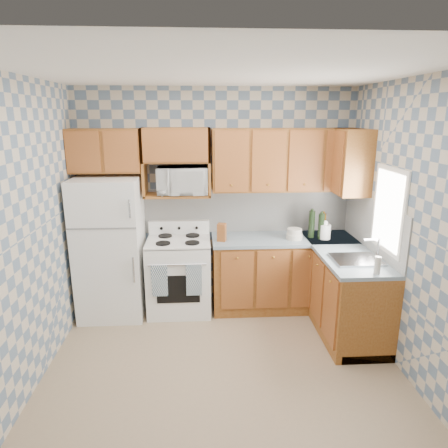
% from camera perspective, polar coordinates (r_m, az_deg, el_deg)
% --- Properties ---
extents(floor, '(3.40, 3.40, 0.00)m').
position_cam_1_polar(floor, '(4.09, -0.07, -20.07)').
color(floor, '#89745B').
rests_on(floor, ground).
extents(back_wall, '(3.40, 0.02, 2.70)m').
position_cam_1_polar(back_wall, '(5.04, -1.15, 3.63)').
color(back_wall, slate).
rests_on(back_wall, ground).
extents(right_wall, '(0.02, 3.20, 2.70)m').
position_cam_1_polar(right_wall, '(3.97, 25.27, -1.07)').
color(right_wall, slate).
rests_on(right_wall, ground).
extents(backsplash_back, '(2.60, 0.02, 0.56)m').
position_cam_1_polar(backsplash_back, '(5.09, 3.36, 2.00)').
color(backsplash_back, silver).
rests_on(backsplash_back, back_wall).
extents(backsplash_right, '(0.02, 1.60, 0.56)m').
position_cam_1_polar(backsplash_right, '(4.69, 20.40, -0.11)').
color(backsplash_right, silver).
rests_on(backsplash_right, right_wall).
extents(refrigerator, '(0.75, 0.70, 1.68)m').
position_cam_1_polar(refrigerator, '(4.95, -15.90, -3.31)').
color(refrigerator, white).
rests_on(refrigerator, floor).
extents(stove_body, '(0.76, 0.65, 0.90)m').
position_cam_1_polar(stove_body, '(5.00, -6.38, -7.39)').
color(stove_body, white).
rests_on(stove_body, floor).
extents(cooktop, '(0.76, 0.65, 0.02)m').
position_cam_1_polar(cooktop, '(4.84, -6.54, -2.41)').
color(cooktop, silver).
rests_on(cooktop, stove_body).
extents(backguard, '(0.76, 0.08, 0.17)m').
position_cam_1_polar(backguard, '(5.08, -6.42, -0.45)').
color(backguard, white).
rests_on(backguard, cooktop).
extents(dish_towel_left, '(0.18, 0.02, 0.38)m').
position_cam_1_polar(dish_towel_left, '(4.66, -9.19, -8.00)').
color(dish_towel_left, navy).
rests_on(dish_towel_left, stove_body).
extents(dish_towel_right, '(0.18, 0.02, 0.38)m').
position_cam_1_polar(dish_towel_right, '(4.64, -4.31, -7.96)').
color(dish_towel_right, navy).
rests_on(dish_towel_right, stove_body).
extents(base_cabinets_back, '(1.75, 0.60, 0.88)m').
position_cam_1_polar(base_cabinets_back, '(5.12, 8.38, -7.02)').
color(base_cabinets_back, brown).
rests_on(base_cabinets_back, floor).
extents(base_cabinets_right, '(0.60, 1.60, 0.88)m').
position_cam_1_polar(base_cabinets_right, '(4.83, 16.37, -8.90)').
color(base_cabinets_right, brown).
rests_on(base_cabinets_right, floor).
extents(countertop_back, '(1.77, 0.63, 0.04)m').
position_cam_1_polar(countertop_back, '(4.96, 8.60, -2.11)').
color(countertop_back, slate).
rests_on(countertop_back, base_cabinets_back).
extents(countertop_right, '(0.63, 1.60, 0.04)m').
position_cam_1_polar(countertop_right, '(4.66, 16.73, -3.73)').
color(countertop_right, slate).
rests_on(countertop_right, base_cabinets_right).
extents(upper_cabinets_back, '(1.75, 0.33, 0.74)m').
position_cam_1_polar(upper_cabinets_back, '(4.90, 8.70, 9.05)').
color(upper_cabinets_back, brown).
rests_on(upper_cabinets_back, back_wall).
extents(upper_cabinets_fridge, '(0.82, 0.33, 0.50)m').
position_cam_1_polar(upper_cabinets_fridge, '(4.91, -16.58, 10.01)').
color(upper_cabinets_fridge, brown).
rests_on(upper_cabinets_fridge, back_wall).
extents(upper_cabinets_right, '(0.33, 0.70, 0.74)m').
position_cam_1_polar(upper_cabinets_right, '(4.92, 17.35, 8.57)').
color(upper_cabinets_right, brown).
rests_on(upper_cabinets_right, right_wall).
extents(microwave_shelf, '(0.80, 0.33, 0.03)m').
position_cam_1_polar(microwave_shelf, '(4.86, -6.63, 4.13)').
color(microwave_shelf, brown).
rests_on(microwave_shelf, back_wall).
extents(microwave, '(0.59, 0.40, 0.33)m').
position_cam_1_polar(microwave, '(4.84, -5.93, 6.25)').
color(microwave, white).
rests_on(microwave, microwave_shelf).
extents(sink, '(0.48, 0.40, 0.03)m').
position_cam_1_polar(sink, '(4.35, 18.37, -4.89)').
color(sink, '#B7B7BC').
rests_on(sink, countertop_right).
extents(window, '(0.02, 0.66, 0.86)m').
position_cam_1_polar(window, '(4.32, 22.46, 1.86)').
color(window, silver).
rests_on(window, right_wall).
extents(bottle_0, '(0.07, 0.07, 0.33)m').
position_cam_1_polar(bottle_0, '(4.97, 12.41, -0.03)').
color(bottle_0, black).
rests_on(bottle_0, countertop_back).
extents(bottle_1, '(0.07, 0.07, 0.31)m').
position_cam_1_polar(bottle_1, '(4.94, 13.70, -0.32)').
color(bottle_1, black).
rests_on(bottle_1, countertop_back).
extents(bottle_2, '(0.07, 0.07, 0.29)m').
position_cam_1_polar(bottle_2, '(5.05, 13.91, -0.13)').
color(bottle_2, '#4F3009').
rests_on(bottle_2, countertop_back).
extents(knife_block, '(0.12, 0.12, 0.21)m').
position_cam_1_polar(knife_block, '(4.73, -0.33, -1.19)').
color(knife_block, brown).
rests_on(knife_block, countertop_back).
extents(electric_kettle, '(0.14, 0.14, 0.18)m').
position_cam_1_polar(electric_kettle, '(4.97, 14.19, -1.06)').
color(electric_kettle, white).
rests_on(electric_kettle, countertop_back).
extents(food_containers, '(0.19, 0.19, 0.13)m').
position_cam_1_polar(food_containers, '(4.89, 10.03, -1.39)').
color(food_containers, beige).
rests_on(food_containers, countertop_back).
extents(soap_bottle, '(0.06, 0.06, 0.17)m').
position_cam_1_polar(soap_bottle, '(4.03, 21.08, -5.52)').
color(soap_bottle, beige).
rests_on(soap_bottle, countertop_right).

